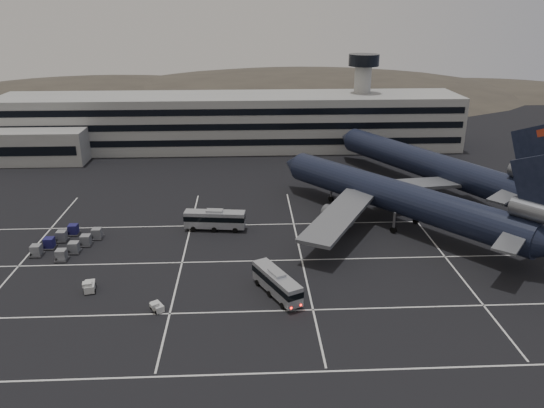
# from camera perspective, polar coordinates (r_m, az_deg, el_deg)

# --- Properties ---
(ground) EXTENTS (260.00, 260.00, 0.00)m
(ground) POSITION_cam_1_polar(r_m,az_deg,el_deg) (76.74, -5.49, -7.54)
(ground) COLOR black
(ground) RESTS_ON ground
(lane_markings) EXTENTS (90.00, 55.62, 0.01)m
(lane_markings) POSITION_cam_1_polar(r_m,az_deg,el_deg) (77.33, -4.76, -7.28)
(lane_markings) COLOR silver
(lane_markings) RESTS_ON ground
(terminal) EXTENTS (125.00, 26.00, 24.00)m
(terminal) POSITION_cam_1_polar(r_m,az_deg,el_deg) (141.91, -5.60, 8.71)
(terminal) COLOR gray
(terminal) RESTS_ON ground
(hills) EXTENTS (352.00, 180.00, 44.00)m
(hills) POSITION_cam_1_polar(r_m,az_deg,el_deg) (242.80, 0.58, 9.24)
(hills) COLOR #38332B
(hills) RESTS_ON ground
(trijet_main) EXTENTS (40.66, 48.54, 18.08)m
(trijet_main) POSITION_cam_1_polar(r_m,az_deg,el_deg) (93.16, 13.60, 0.70)
(trijet_main) COLOR black
(trijet_main) RESTS_ON ground
(trijet_far) EXTENTS (33.71, 53.33, 18.08)m
(trijet_far) POSITION_cam_1_polar(r_m,az_deg,el_deg) (113.86, 16.65, 4.15)
(trijet_far) COLOR black
(trijet_far) RESTS_ON ground
(bus_near) EXTENTS (6.39, 9.78, 3.46)m
(bus_near) POSITION_cam_1_polar(r_m,az_deg,el_deg) (70.53, 0.51, -8.40)
(bus_near) COLOR #94969B
(bus_near) RESTS_ON ground
(bus_far) EXTENTS (10.52, 3.58, 3.64)m
(bus_far) POSITION_cam_1_polar(r_m,az_deg,el_deg) (90.62, -6.17, -1.60)
(bus_far) COLOR #94969B
(bus_far) RESTS_ON ground
(tug_a) EXTENTS (1.89, 2.64, 1.54)m
(tug_a) POSITION_cam_1_polar(r_m,az_deg,el_deg) (76.05, -19.02, -8.38)
(tug_a) COLOR beige
(tug_a) RESTS_ON ground
(tug_b) EXTENTS (2.09, 2.31, 1.28)m
(tug_b) POSITION_cam_1_polar(r_m,az_deg,el_deg) (69.33, -12.22, -10.75)
(tug_b) COLOR beige
(tug_b) RESTS_ON ground
(uld_cluster) EXTENTS (10.08, 12.28, 1.75)m
(uld_cluster) POSITION_cam_1_polar(r_m,az_deg,el_deg) (90.32, -21.11, -3.81)
(uld_cluster) COLOR #2D2D30
(uld_cluster) RESTS_ON ground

